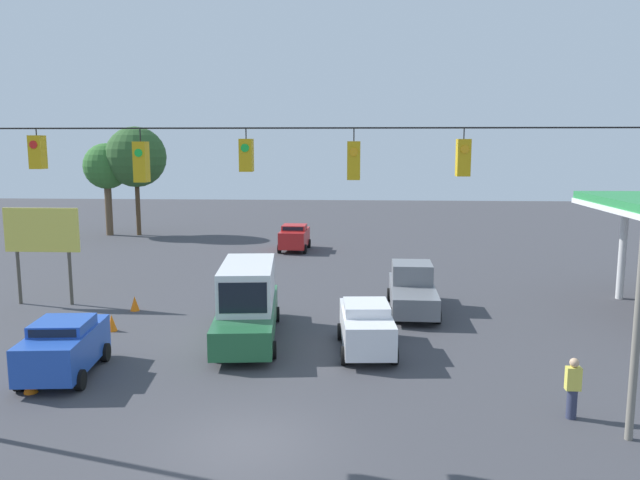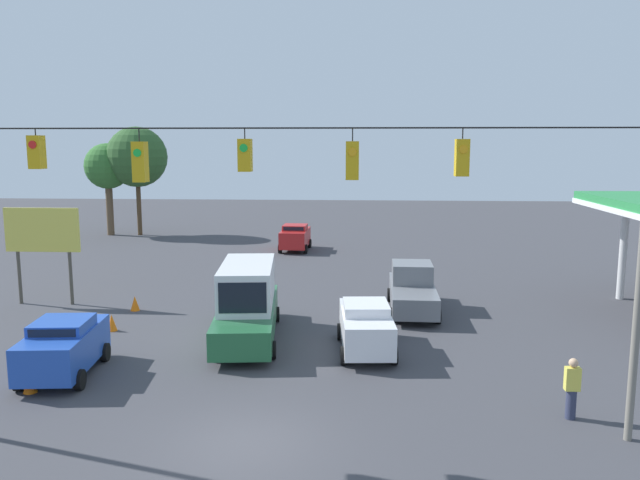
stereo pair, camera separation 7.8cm
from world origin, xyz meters
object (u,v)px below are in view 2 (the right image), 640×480
at_px(pedestrian, 572,388).
at_px(traffic_cone_nearest, 30,382).
at_px(traffic_cone_second, 73,348).
at_px(traffic_cone_fourth, 135,303).
at_px(traffic_cone_third, 112,323).
at_px(sedan_blue_parked_shoulder, 64,346).
at_px(roadside_billboard, 42,236).
at_px(pickup_truck_grey_oncoming_far, 412,290).
at_px(tree_horizon_left, 108,167).
at_px(sedan_red_withflow_deep, 295,237).
at_px(sedan_white_crossing_near, 366,326).
at_px(overhead_signal_span, 247,221).
at_px(tree_horizon_right, 137,157).
at_px(box_truck_green_withflow_mid, 247,302).

bearing_deg(pedestrian, traffic_cone_nearest, -3.17).
xyz_separation_m(traffic_cone_second, traffic_cone_fourth, (0.03, -6.35, 0.00)).
bearing_deg(traffic_cone_nearest, traffic_cone_third, -90.11).
bearing_deg(sedan_blue_parked_shoulder, traffic_cone_third, -85.66).
xyz_separation_m(sedan_blue_parked_shoulder, roadside_billboard, (5.16, -8.94, 2.29)).
relative_size(pickup_truck_grey_oncoming_far, tree_horizon_left, 0.74).
bearing_deg(traffic_cone_nearest, sedan_blue_parked_shoulder, -104.32).
relative_size(traffic_cone_nearest, roadside_billboard, 0.15).
bearing_deg(traffic_cone_nearest, traffic_cone_second, -87.80).
bearing_deg(sedan_red_withflow_deep, traffic_cone_third, 74.48).
distance_m(sedan_white_crossing_near, traffic_cone_third, 10.47).
xyz_separation_m(pickup_truck_grey_oncoming_far, traffic_cone_nearest, (12.47, 10.26, -0.64)).
bearing_deg(pickup_truck_grey_oncoming_far, traffic_cone_fourth, 3.41).
bearing_deg(overhead_signal_span, tree_horizon_left, -63.05).
bearing_deg(tree_horizon_right, sedan_blue_parked_shoulder, 105.24).
bearing_deg(traffic_cone_fourth, pickup_truck_grey_oncoming_far, -176.59).
distance_m(traffic_cone_nearest, tree_horizon_right, 34.68).
relative_size(tree_horizon_left, tree_horizon_right, 0.85).
distance_m(pickup_truck_grey_oncoming_far, traffic_cone_fourth, 12.66).
relative_size(box_truck_green_withflow_mid, tree_horizon_left, 0.97).
height_order(pickup_truck_grey_oncoming_far, traffic_cone_second, pickup_truck_grey_oncoming_far).
relative_size(traffic_cone_second, tree_horizon_left, 0.09).
height_order(sedan_blue_parked_shoulder, sedan_white_crossing_near, sedan_blue_parked_shoulder).
bearing_deg(traffic_cone_nearest, tree_horizon_right, -76.04).
relative_size(sedan_blue_parked_shoulder, traffic_cone_second, 6.12).
distance_m(pickup_truck_grey_oncoming_far, roadside_billboard, 17.40).
relative_size(traffic_cone_nearest, tree_horizon_left, 0.09).
bearing_deg(sedan_blue_parked_shoulder, tree_horizon_right, -74.76).
bearing_deg(tree_horizon_left, traffic_cone_nearest, 107.93).
bearing_deg(traffic_cone_third, box_truck_green_withflow_mid, 174.68).
xyz_separation_m(traffic_cone_nearest, tree_horizon_left, (10.67, -32.96, 5.31)).
bearing_deg(sedan_blue_parked_shoulder, pedestrian, 171.26).
xyz_separation_m(pedestrian, tree_horizon_left, (26.54, -33.84, 4.77)).
relative_size(box_truck_green_withflow_mid, roadside_billboard, 1.61).
bearing_deg(traffic_cone_second, traffic_cone_fourth, -89.72).
relative_size(traffic_cone_nearest, traffic_cone_fourth, 1.00).
distance_m(traffic_cone_fourth, roadside_billboard, 5.55).
bearing_deg(sedan_white_crossing_near, traffic_cone_second, 7.20).
distance_m(pickup_truck_grey_oncoming_far, tree_horizon_left, 32.74).
xyz_separation_m(traffic_cone_fourth, tree_horizon_right, (8.08, -23.61, 6.13)).
xyz_separation_m(traffic_cone_third, tree_horizon_left, (10.68, -26.57, 5.31)).
bearing_deg(tree_horizon_right, traffic_cone_fourth, 108.89).
xyz_separation_m(pickup_truck_grey_oncoming_far, traffic_cone_fourth, (12.62, 0.75, -0.64)).
bearing_deg(roadside_billboard, pedestrian, 151.27).
relative_size(pickup_truck_grey_oncoming_far, roadside_billboard, 1.23).
bearing_deg(traffic_cone_third, roadside_billboard, -40.21).
relative_size(traffic_cone_second, roadside_billboard, 0.15).
relative_size(pedestrian, tree_horizon_right, 0.19).
distance_m(pickup_truck_grey_oncoming_far, box_truck_green_withflow_mid, 8.10).
distance_m(overhead_signal_span, sedan_blue_parked_shoulder, 8.94).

